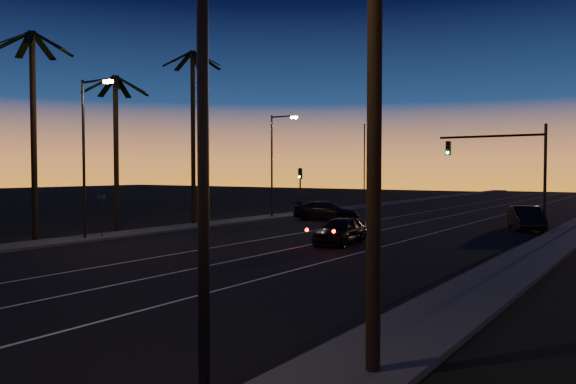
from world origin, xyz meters
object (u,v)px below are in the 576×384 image
Objects in this scene: utility_pole at (374,97)px; lead_car at (341,230)px; signal_mast at (507,158)px; right_car at (526,218)px; cross_car at (326,211)px.

utility_pole is 19.93m from lead_car.
utility_pole is 1.41× the size of signal_mast.
signal_mast reaches higher than right_car.
right_car is (1.27, -0.16, -3.98)m from signal_mast.
utility_pole is 2.02× the size of lead_car.
utility_pole reaches higher than cross_car.
lead_car is (-9.88, 16.69, -4.57)m from utility_pole.
signal_mast is at bearing 98.47° from utility_pole.
lead_car is 0.90× the size of cross_car.
signal_mast is at bearing 172.72° from right_car.
right_car is at bearing 63.01° from lead_car.
utility_pole is 1.81× the size of cross_car.
lead_car is 14.75m from right_car.
utility_pole is at bearing -83.90° from right_car.
utility_pole is 1.97× the size of right_car.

